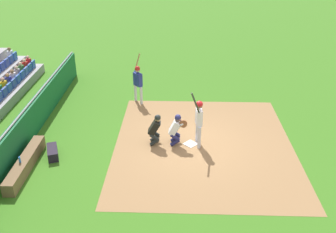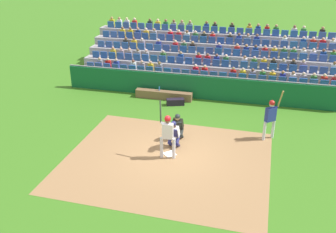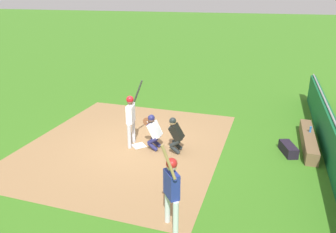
# 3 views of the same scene
# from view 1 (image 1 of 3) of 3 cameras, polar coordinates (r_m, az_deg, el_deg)

# --- Properties ---
(ground_plane) EXTENTS (160.00, 160.00, 0.00)m
(ground_plane) POSITION_cam_1_polar(r_m,az_deg,el_deg) (14.69, 3.43, -4.19)
(ground_plane) COLOR #3A761E
(infield_dirt_patch) EXTENTS (8.08, 6.93, 0.01)m
(infield_dirt_patch) POSITION_cam_1_polar(r_m,az_deg,el_deg) (14.72, 5.38, -4.18)
(infield_dirt_patch) COLOR #99734A
(infield_dirt_patch) RESTS_ON ground_plane
(home_plate_marker) EXTENTS (0.62, 0.62, 0.02)m
(home_plate_marker) POSITION_cam_1_polar(r_m,az_deg,el_deg) (14.69, 3.43, -4.13)
(home_plate_marker) COLOR white
(home_plate_marker) RESTS_ON infield_dirt_patch
(batter_at_plate) EXTENTS (0.73, 0.48, 2.33)m
(batter_at_plate) POSITION_cam_1_polar(r_m,az_deg,el_deg) (14.12, 4.66, -0.22)
(batter_at_plate) COLOR silver
(batter_at_plate) RESTS_ON ground_plane
(catcher_crouching) EXTENTS (0.47, 0.71, 1.28)m
(catcher_crouching) POSITION_cam_1_polar(r_m,az_deg,el_deg) (14.34, 1.23, -1.69)
(catcher_crouching) COLOR navy
(catcher_crouching) RESTS_ON ground_plane
(home_plate_umpire) EXTENTS (0.46, 0.50, 1.26)m
(home_plate_umpire) POSITION_cam_1_polar(r_m,az_deg,el_deg) (14.38, -1.94, -1.74)
(home_plate_umpire) COLOR #212727
(home_plate_umpire) RESTS_ON ground_plane
(dugout_wall) EXTENTS (15.07, 0.24, 1.37)m
(dugout_wall) POSITION_cam_1_polar(r_m,az_deg,el_deg) (15.44, -20.68, -1.61)
(dugout_wall) COLOR #115B30
(dugout_wall) RESTS_ON ground_plane
(dugout_bench) EXTENTS (3.14, 0.40, 0.44)m
(dugout_bench) POSITION_cam_1_polar(r_m,az_deg,el_deg) (14.04, -20.70, -6.65)
(dugout_bench) COLOR brown
(dugout_bench) RESTS_ON ground_plane
(water_bottle_on_bench) EXTENTS (0.07, 0.07, 0.22)m
(water_bottle_on_bench) POSITION_cam_1_polar(r_m,az_deg,el_deg) (13.68, -21.48, -6.09)
(water_bottle_on_bench) COLOR blue
(water_bottle_on_bench) RESTS_ON dugout_bench
(equipment_duffel_bag) EXTENTS (0.99, 0.65, 0.34)m
(equipment_duffel_bag) POSITION_cam_1_polar(r_m,az_deg,el_deg) (14.48, -17.02, -5.17)
(equipment_duffel_bag) COLOR black
(equipment_duffel_bag) RESTS_ON ground_plane
(on_deck_batter) EXTENTS (0.70, 0.49, 2.32)m
(on_deck_batter) POSITION_cam_1_polar(r_m,az_deg,el_deg) (17.74, -4.58, 5.52)
(on_deck_batter) COLOR silver
(on_deck_batter) RESTS_ON ground_plane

